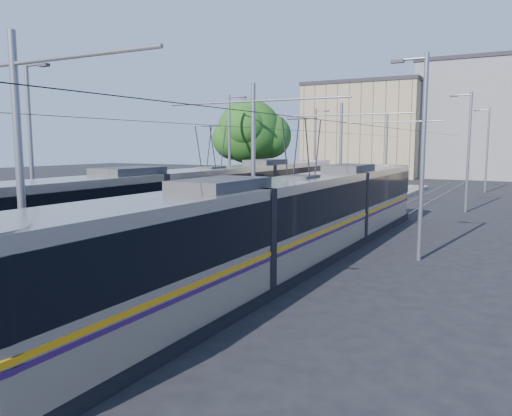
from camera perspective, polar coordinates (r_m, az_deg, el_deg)
The scene contains 13 objects.
ground at distance 17.06m, azimuth -13.62°, elevation -8.41°, with size 160.00×160.00×0.00m, color black.
platform at distance 31.45m, azimuth 7.71°, elevation -0.84°, with size 4.00×50.00×0.30m, color gray.
tactile_strip_left at distance 31.97m, azimuth 5.29°, elevation -0.39°, with size 0.70×50.00×0.01m, color gray.
tactile_strip_right at distance 30.94m, azimuth 10.22°, elevation -0.73°, with size 0.70×50.00×0.01m, color gray.
rails at distance 31.47m, azimuth 7.70°, elevation -1.08°, with size 8.71×70.00×0.03m.
tram_left at distance 26.61m, azimuth -5.11°, elevation 1.10°, with size 2.43×30.91×5.50m.
tram_right at distance 19.09m, azimuth 5.14°, elevation -0.87°, with size 2.43×28.08×5.50m.
catenary at distance 28.50m, azimuth 5.78°, elevation 7.18°, with size 9.20×70.00×7.00m.
street_lamps at distance 34.91m, azimuth 10.21°, elevation 6.55°, with size 15.18×38.22×8.00m.
shelter at distance 31.19m, azimuth 7.44°, elevation 1.60°, with size 0.78×1.11×2.29m.
tree at distance 39.34m, azimuth -0.18°, elevation 8.57°, with size 5.54×5.12×8.05m.
building_left at distance 75.14m, azimuth 12.58°, elevation 8.70°, with size 16.32×12.24×13.28m.
building_centre at distance 76.32m, azimuth 25.23°, elevation 9.11°, with size 18.36×14.28×15.78m.
Camera 1 is at (11.17, -12.07, 4.56)m, focal length 35.00 mm.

